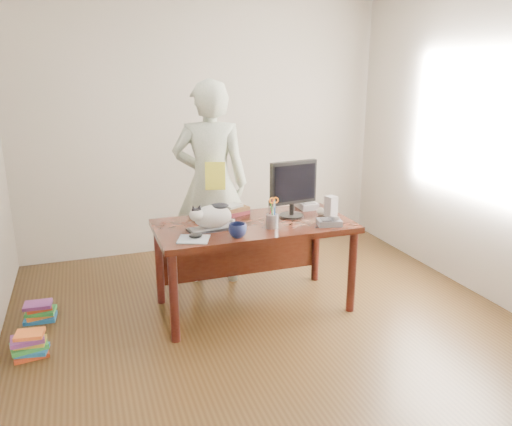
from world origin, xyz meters
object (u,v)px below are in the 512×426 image
object	(u,v)px
keyboard	(213,228)
monitor	(293,186)
mouse	(196,235)
book_pile_b	(40,312)
coffee_mug	(238,230)
baseball	(320,211)
cat	(211,216)
pen_cup	(272,219)
speaker	(331,206)
calculator	(307,205)
book_pile_a	(30,345)
book_stack	(234,210)
desk	(251,237)
phone	(330,222)
person	(211,184)

from	to	relation	value
keyboard	monitor	bearing A→B (deg)	0.73
mouse	book_pile_b	size ratio (longest dim) A/B	0.46
coffee_mug	baseball	bearing A→B (deg)	20.64
monitor	cat	bearing A→B (deg)	-179.37
pen_cup	speaker	bearing A→B (deg)	12.04
coffee_mug	cat	bearing A→B (deg)	121.04
cat	speaker	world-z (taller)	cat
cat	book_pile_b	size ratio (longest dim) A/B	1.51
coffee_mug	book_pile_b	distance (m)	1.78
keyboard	baseball	world-z (taller)	baseball
mouse	calculator	world-z (taller)	calculator
book_pile_a	book_stack	bearing A→B (deg)	16.59
desk	cat	xyz separation A→B (m)	(-0.37, -0.14, 0.26)
coffee_mug	book_pile_b	xyz separation A→B (m)	(-1.49, 0.64, -0.73)
keyboard	book_stack	size ratio (longest dim) A/B	1.48
keyboard	phone	xyz separation A→B (m)	(0.92, -0.20, 0.02)
desk	baseball	size ratio (longest dim) A/B	23.34
desk	book_stack	world-z (taller)	book_stack
phone	mouse	bearing A→B (deg)	-167.72
person	book_stack	bearing A→B (deg)	120.62
speaker	person	world-z (taller)	person
keyboard	book_pile_a	size ratio (longest dim) A/B	1.54
speaker	calculator	world-z (taller)	speaker
cat	keyboard	bearing A→B (deg)	8.36
speaker	calculator	xyz separation A→B (m)	(-0.08, 0.31, -0.06)
calculator	baseball	bearing A→B (deg)	-85.40
person	book_pile_b	xyz separation A→B (m)	(-1.54, -0.35, -0.87)
monitor	mouse	world-z (taller)	monitor
coffee_mug	calculator	distance (m)	1.01
book_pile_b	calculator	bearing A→B (deg)	-1.92
speaker	book_pile_b	xyz separation A→B (m)	(-2.40, 0.39, -0.77)
speaker	pen_cup	bearing A→B (deg)	177.33
monitor	calculator	xyz separation A→B (m)	(0.23, 0.22, -0.24)
book_stack	book_pile_b	bearing A→B (deg)	158.08
coffee_mug	pen_cup	bearing A→B (deg)	21.83
coffee_mug	calculator	size ratio (longest dim) A/B	0.65
calculator	book_pile_a	world-z (taller)	calculator
calculator	speaker	bearing A→B (deg)	-74.48
cat	book_pile_a	distance (m)	1.59
coffee_mug	calculator	world-z (taller)	coffee_mug
speaker	book_pile_a	distance (m)	2.55
cat	person	distance (m)	0.78
coffee_mug	book_pile_b	size ratio (longest dim) A/B	0.52
phone	person	bearing A→B (deg)	142.16
desk	book_stack	bearing A→B (deg)	109.77
keyboard	calculator	distance (m)	1.01
monitor	pen_cup	bearing A→B (deg)	-149.70
baseball	calculator	world-z (taller)	baseball
speaker	calculator	size ratio (longest dim) A/B	0.86
baseball	cat	bearing A→B (deg)	-174.99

